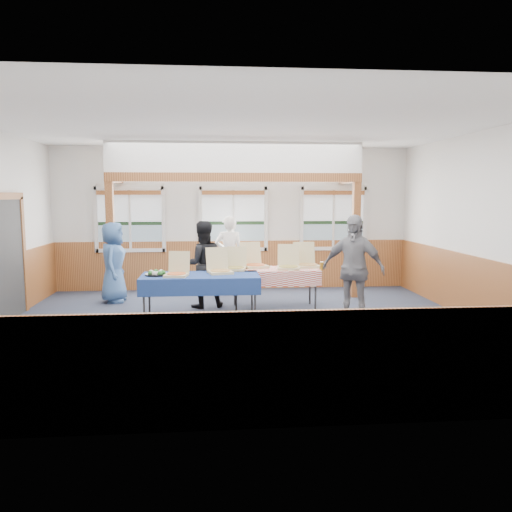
# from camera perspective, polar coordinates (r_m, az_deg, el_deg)

# --- Properties ---
(floor) EXTENTS (8.00, 8.00, 0.00)m
(floor) POSITION_cam_1_polar(r_m,az_deg,el_deg) (8.13, -1.53, -8.25)
(floor) COLOR #262D3D
(floor) RESTS_ON ground
(ceiling) EXTENTS (8.00, 8.00, 0.00)m
(ceiling) POSITION_cam_1_polar(r_m,az_deg,el_deg) (7.92, -1.61, 14.71)
(ceiling) COLOR white
(ceiling) RESTS_ON wall_back
(wall_back) EXTENTS (8.00, 0.00, 8.00)m
(wall_back) POSITION_cam_1_polar(r_m,az_deg,el_deg) (11.35, -2.61, 4.26)
(wall_back) COLOR silver
(wall_back) RESTS_ON floor
(wall_front) EXTENTS (8.00, 0.00, 8.00)m
(wall_front) POSITION_cam_1_polar(r_m,az_deg,el_deg) (4.39, 1.11, 0.02)
(wall_front) COLOR silver
(wall_front) RESTS_ON floor
(wall_right) EXTENTS (0.00, 8.00, 8.00)m
(wall_right) POSITION_cam_1_polar(r_m,az_deg,el_deg) (9.03, 24.73, 2.95)
(wall_right) COLOR silver
(wall_right) RESTS_ON floor
(wainscot_back) EXTENTS (7.98, 0.05, 1.10)m
(wainscot_back) POSITION_cam_1_polar(r_m,az_deg,el_deg) (11.42, -2.57, -1.01)
(wainscot_back) COLOR brown
(wainscot_back) RESTS_ON floor
(wainscot_front) EXTENTS (7.98, 0.05, 1.10)m
(wainscot_front) POSITION_cam_1_polar(r_m,az_deg,el_deg) (4.66, 1.05, -12.88)
(wainscot_front) COLOR brown
(wainscot_front) RESTS_ON floor
(wainscot_right) EXTENTS (0.05, 6.98, 1.10)m
(wainscot_right) POSITION_cam_1_polar(r_m,az_deg,el_deg) (9.14, 24.26, -3.63)
(wainscot_right) COLOR brown
(wainscot_right) RESTS_ON floor
(cased_opening) EXTENTS (0.06, 1.30, 2.10)m
(cased_opening) POSITION_cam_1_polar(r_m,az_deg,el_deg) (9.47, -26.59, -0.34)
(cased_opening) COLOR #2D2D2D
(cased_opening) RESTS_ON wall_left
(window_left) EXTENTS (1.56, 0.10, 1.46)m
(window_left) POSITION_cam_1_polar(r_m,az_deg,el_deg) (11.45, -14.22, 4.47)
(window_left) COLOR silver
(window_left) RESTS_ON wall_back
(window_mid) EXTENTS (1.56, 0.10, 1.46)m
(window_mid) POSITION_cam_1_polar(r_m,az_deg,el_deg) (11.31, -2.60, 4.65)
(window_mid) COLOR silver
(window_mid) RESTS_ON wall_back
(window_right) EXTENTS (1.56, 0.10, 1.46)m
(window_right) POSITION_cam_1_polar(r_m,az_deg,el_deg) (11.63, 8.84, 4.64)
(window_right) COLOR silver
(window_right) RESTS_ON wall_back
(post_left) EXTENTS (0.15, 0.15, 2.40)m
(post_left) POSITION_cam_1_polar(r_m,az_deg,el_deg) (10.38, -16.25, 1.53)
(post_left) COLOR brown
(post_left) RESTS_ON floor
(post_right) EXTENTS (0.15, 0.15, 2.40)m
(post_right) POSITION_cam_1_polar(r_m,az_deg,el_deg) (10.59, 11.32, 1.77)
(post_right) COLOR brown
(post_right) RESTS_ON floor
(cross_beam) EXTENTS (5.15, 0.18, 0.18)m
(cross_beam) POSITION_cam_1_polar(r_m,az_deg,el_deg) (10.15, -2.36, 8.97)
(cross_beam) COLOR brown
(cross_beam) RESTS_ON post_left
(table_left) EXTENTS (2.20, 1.45, 0.76)m
(table_left) POSITION_cam_1_polar(r_m,az_deg,el_deg) (8.74, -6.39, -2.48)
(table_left) COLOR #2D2D2D
(table_left) RESTS_ON floor
(table_right) EXTENTS (1.79, 1.18, 0.76)m
(table_right) POSITION_cam_1_polar(r_m,az_deg,el_deg) (9.43, 2.12, -1.81)
(table_right) COLOR #2D2D2D
(table_right) RESTS_ON floor
(pizza_box_a) EXTENTS (0.44, 0.51, 0.41)m
(pizza_box_a) POSITION_cam_1_polar(r_m,az_deg,el_deg) (8.63, -9.03, -1.86)
(pizza_box_a) COLOR tan
(pizza_box_a) RESTS_ON table_left
(pizza_box_b) EXTENTS (0.50, 0.57, 0.44)m
(pizza_box_b) POSITION_cam_1_polar(r_m,az_deg,el_deg) (8.88, -4.17, -1.53)
(pizza_box_b) COLOR tan
(pizza_box_b) RESTS_ON table_left
(pizza_box_c) EXTENTS (0.45, 0.52, 0.41)m
(pizza_box_c) POSITION_cam_1_polar(r_m,az_deg,el_deg) (9.26, -2.37, -1.19)
(pizza_box_c) COLOR tan
(pizza_box_c) RESTS_ON table_right
(pizza_box_d) EXTENTS (0.56, 0.62, 0.47)m
(pizza_box_d) POSITION_cam_1_polar(r_m,az_deg,el_deg) (9.57, -0.18, -0.89)
(pizza_box_d) COLOR tan
(pizza_box_d) RESTS_ON table_right
(pizza_box_e) EXTENTS (0.47, 0.55, 0.45)m
(pizza_box_e) POSITION_cam_1_polar(r_m,az_deg,el_deg) (9.37, 3.73, -1.07)
(pizza_box_e) COLOR tan
(pizza_box_e) RESTS_ON table_right
(pizza_box_f) EXTENTS (0.46, 0.55, 0.46)m
(pizza_box_f) POSITION_cam_1_polar(r_m,az_deg,el_deg) (9.65, 5.83, -0.85)
(pizza_box_f) COLOR tan
(pizza_box_f) RESTS_ON table_right
(veggie_tray) EXTENTS (0.40, 0.40, 0.09)m
(veggie_tray) POSITION_cam_1_polar(r_m,az_deg,el_deg) (8.78, -11.30, -1.98)
(veggie_tray) COLOR black
(veggie_tray) RESTS_ON table_left
(drink_glass) EXTENTS (0.07, 0.07, 0.15)m
(drink_glass) POSITION_cam_1_polar(r_m,az_deg,el_deg) (9.31, 7.51, -1.12)
(drink_glass) COLOR #8D6017
(drink_glass) RESTS_ON table_right
(woman_white) EXTENTS (0.63, 0.43, 1.69)m
(woman_white) POSITION_cam_1_polar(r_m,az_deg,el_deg) (10.85, -3.08, 0.14)
(woman_white) COLOR white
(woman_white) RESTS_ON floor
(woman_black) EXTENTS (0.92, 0.78, 1.65)m
(woman_black) POSITION_cam_1_polar(r_m,az_deg,el_deg) (9.54, -6.14, -0.95)
(woman_black) COLOR black
(woman_black) RESTS_ON floor
(man_blue) EXTENTS (0.51, 0.79, 1.61)m
(man_blue) POSITION_cam_1_polar(r_m,az_deg,el_deg) (10.35, -15.99, -0.69)
(man_blue) COLOR #3C6196
(man_blue) RESTS_ON floor
(person_grey) EXTENTS (1.13, 0.96, 1.82)m
(person_grey) POSITION_cam_1_polar(r_m,az_deg,el_deg) (8.49, 11.02, -1.45)
(person_grey) COLOR gray
(person_grey) RESTS_ON floor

